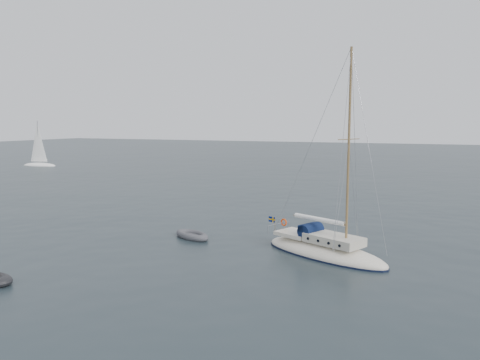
% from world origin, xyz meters
% --- Properties ---
extents(ground, '(300.00, 300.00, 0.00)m').
position_xyz_m(ground, '(0.00, 0.00, 0.00)').
color(ground, black).
rests_on(ground, ground).
extents(sailboat, '(8.26, 2.48, 11.76)m').
position_xyz_m(sailboat, '(2.68, 1.74, 0.89)').
color(sailboat, white).
rests_on(sailboat, ground).
extents(dinghy, '(2.94, 1.33, 0.42)m').
position_xyz_m(dinghy, '(-6.10, 2.35, 0.18)').
color(dinghy, '#4B4B50').
rests_on(dinghy, ground).
extents(distant_yacht_a, '(6.16, 3.28, 8.16)m').
position_xyz_m(distant_yacht_a, '(-54.59, 36.13, 3.49)').
color(distant_yacht_a, white).
rests_on(distant_yacht_a, ground).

